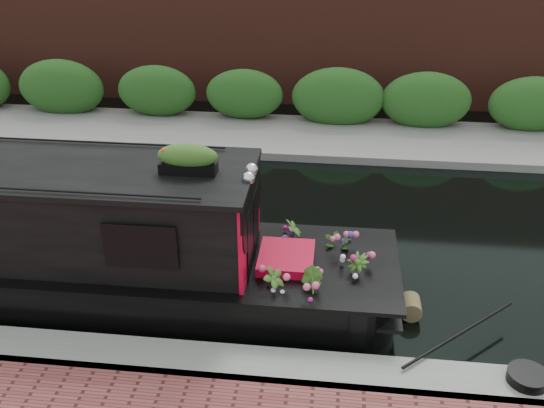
# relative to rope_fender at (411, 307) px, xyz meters

# --- Properties ---
(ground) EXTENTS (80.00, 80.00, 0.00)m
(ground) POSITION_rel_rope_fender_xyz_m (-3.45, 1.87, -0.14)
(ground) COLOR black
(ground) RESTS_ON ground
(near_bank_coping) EXTENTS (40.00, 0.60, 0.50)m
(near_bank_coping) POSITION_rel_rope_fender_xyz_m (-3.45, -1.43, -0.14)
(near_bank_coping) COLOR gray
(near_bank_coping) RESTS_ON ground
(far_bank_path) EXTENTS (40.00, 2.40, 0.34)m
(far_bank_path) POSITION_rel_rope_fender_xyz_m (-3.45, 6.07, -0.14)
(far_bank_path) COLOR gray
(far_bank_path) RESTS_ON ground
(far_hedge) EXTENTS (40.00, 1.10, 2.80)m
(far_hedge) POSITION_rel_rope_fender_xyz_m (-3.45, 6.97, -0.14)
(far_hedge) COLOR #24551C
(far_hedge) RESTS_ON ground
(far_brick_wall) EXTENTS (40.00, 1.00, 8.00)m
(far_brick_wall) POSITION_rel_rope_fender_xyz_m (-3.45, 9.07, -0.14)
(far_brick_wall) COLOR #55281D
(far_brick_wall) RESTS_ON ground
(rope_fender) EXTENTS (0.28, 0.34, 0.28)m
(rope_fender) POSITION_rel_rope_fender_xyz_m (0.00, 0.00, 0.00)
(rope_fender) COLOR brown
(rope_fender) RESTS_ON ground
(coiled_mooring_rope) EXTENTS (0.45, 0.45, 0.12)m
(coiled_mooring_rope) POSITION_rel_rope_fender_xyz_m (1.15, -1.36, 0.17)
(coiled_mooring_rope) COLOR black
(coiled_mooring_rope) RESTS_ON near_bank_coping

